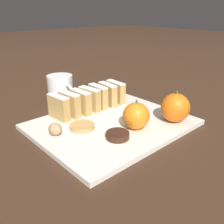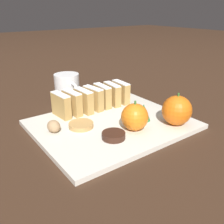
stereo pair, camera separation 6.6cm
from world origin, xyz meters
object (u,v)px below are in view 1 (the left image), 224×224
at_px(orange_far, 136,116).
at_px(chocolate_cookie, 118,135).
at_px(orange_near, 175,108).
at_px(coffee_mug, 61,90).
at_px(walnut, 55,129).

bearing_deg(orange_far, chocolate_cookie, -84.71).
xyz_separation_m(orange_near, coffee_mug, (-0.34, -0.14, -0.00)).
bearing_deg(orange_near, walnut, -117.76).
bearing_deg(orange_near, orange_far, -110.31).
distance_m(chocolate_cookie, coffee_mug, 0.31).
relative_size(orange_near, orange_far, 1.12).
bearing_deg(chocolate_cookie, coffee_mug, 173.19).
bearing_deg(orange_near, coffee_mug, -157.25).
bearing_deg(orange_far, coffee_mug, -173.62).
xyz_separation_m(orange_near, chocolate_cookie, (-0.03, -0.18, -0.03)).
bearing_deg(orange_far, walnut, -122.06).
xyz_separation_m(walnut, chocolate_cookie, (0.11, 0.10, -0.01)).
bearing_deg(orange_far, orange_near, 69.69).
relative_size(orange_near, coffee_mug, 0.76).
relative_size(orange_near, chocolate_cookie, 1.54).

